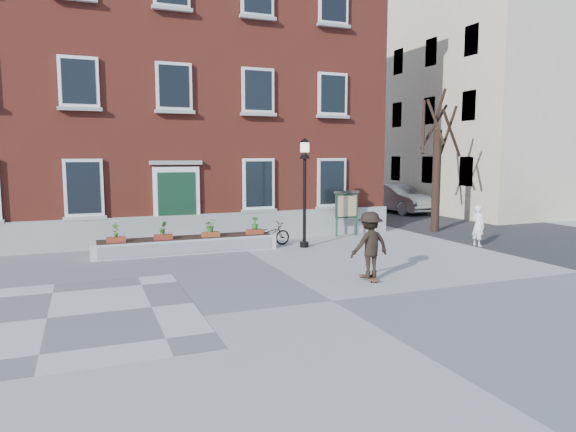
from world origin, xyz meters
name	(u,v)px	position (x,y,z in m)	size (l,w,h in m)	color
ground	(332,301)	(0.00, 0.00, 0.00)	(100.00, 100.00, 0.00)	gray
checker_patch	(47,318)	(-6.00, 1.00, 0.01)	(6.00, 6.00, 0.01)	#5E5F61
bicycle	(269,234)	(1.06, 7.29, 0.43)	(0.58, 1.65, 0.87)	black
parked_car	(397,198)	(11.73, 15.08, 0.81)	(1.72, 4.93, 1.62)	#A9ABAE
bystander	(478,226)	(8.18, 4.46, 0.75)	(0.55, 0.36, 1.51)	white
brick_building	(155,89)	(-2.00, 13.98, 6.30)	(18.40, 10.85, 12.60)	maroon
planter_assembly	(187,243)	(-1.99, 7.18, 0.31)	(6.20, 1.12, 1.15)	silver
bare_tree	(437,168)	(9.01, 8.01, 2.79)	(1.83, 1.83, 6.16)	#301D15
side_street	(437,102)	(17.99, 19.78, 7.02)	(15.20, 36.00, 14.50)	#333235
lamp_post	(305,177)	(2.17, 6.59, 2.54)	(0.40, 0.40, 3.93)	black
notice_board	(347,206)	(4.80, 8.31, 1.26)	(1.10, 0.16, 1.87)	#1B3727
skateboarder	(370,245)	(1.81, 1.41, 0.96)	(1.20, 0.78, 1.85)	brown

